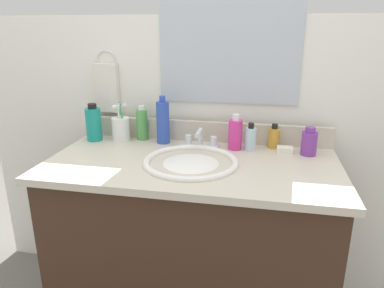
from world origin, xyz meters
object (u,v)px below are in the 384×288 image
(bottle_cream_purple, at_px, (309,142))
(bottle_oil_amber, at_px, (274,138))
(bottle_mouthwash_teal, at_px, (94,124))
(cup_white_ceramic, at_px, (121,128))
(bottle_gel_clear, at_px, (251,138))
(bottle_toner_green, at_px, (142,124))
(faucet, at_px, (201,141))
(bottle_soap_pink, at_px, (235,134))
(hand_towel, at_px, (107,88))
(bottle_shampoo_blue, at_px, (163,122))
(soap_bar, at_px, (285,150))

(bottle_cream_purple, bearing_deg, bottle_oil_amber, 155.20)
(bottle_mouthwash_teal, xyz_separation_m, cup_white_ceramic, (0.12, 0.02, -0.02))
(bottle_gel_clear, xyz_separation_m, bottle_toner_green, (-0.49, 0.06, 0.02))
(faucet, relative_size, bottle_soap_pink, 1.07)
(cup_white_ceramic, bearing_deg, bottle_soap_pink, -2.65)
(bottle_gel_clear, bearing_deg, bottle_toner_green, 173.52)
(bottle_mouthwash_teal, bearing_deg, hand_towel, 75.67)
(bottle_shampoo_blue, distance_m, bottle_oil_amber, 0.48)
(faucet, bearing_deg, bottle_toner_green, 168.19)
(bottle_shampoo_blue, bearing_deg, bottle_mouthwash_teal, -175.74)
(bottle_gel_clear, relative_size, soap_bar, 1.81)
(bottle_shampoo_blue, bearing_deg, soap_bar, -3.33)
(faucet, bearing_deg, bottle_mouthwash_teal, 179.56)
(bottle_toner_green, xyz_separation_m, bottle_cream_purple, (0.72, -0.07, -0.02))
(hand_towel, height_order, bottle_mouthwash_teal, hand_towel)
(faucet, distance_m, soap_bar, 0.35)
(bottle_soap_pink, bearing_deg, bottle_gel_clear, -0.71)
(bottle_shampoo_blue, bearing_deg, bottle_cream_purple, -3.57)
(bottle_gel_clear, relative_size, bottle_cream_purple, 1.01)
(faucet, relative_size, bottle_shampoo_blue, 0.76)
(hand_towel, bearing_deg, cup_white_ceramic, -42.42)
(bottle_soap_pink, relative_size, bottle_cream_purple, 1.30)
(hand_towel, xyz_separation_m, bottle_soap_pink, (0.60, -0.11, -0.15))
(bottle_shampoo_blue, xyz_separation_m, bottle_cream_purple, (0.61, -0.04, -0.04))
(faucet, relative_size, bottle_mouthwash_teal, 0.95)
(hand_towel, xyz_separation_m, bottle_shampoo_blue, (0.29, -0.08, -0.13))
(bottle_soap_pink, height_order, cup_white_ceramic, cup_white_ceramic)
(faucet, bearing_deg, bottle_gel_clear, 0.80)
(cup_white_ceramic, bearing_deg, bottle_toner_green, 18.89)
(bottle_cream_purple, bearing_deg, bottle_soap_pink, 177.13)
(hand_towel, relative_size, cup_white_ceramic, 1.23)
(hand_towel, relative_size, bottle_gel_clear, 1.90)
(hand_towel, relative_size, bottle_oil_amber, 2.11)
(bottle_shampoo_blue, bearing_deg, hand_towel, 163.81)
(faucet, height_order, bottle_mouthwash_teal, bottle_mouthwash_teal)
(bottle_gel_clear, bearing_deg, bottle_mouthwash_teal, 179.94)
(bottle_toner_green, bearing_deg, bottle_gel_clear, -6.48)
(cup_white_ceramic, bearing_deg, bottle_gel_clear, -2.44)
(hand_towel, distance_m, soap_bar, 0.84)
(faucet, relative_size, cup_white_ceramic, 0.90)
(bottle_oil_amber, bearing_deg, bottle_cream_purple, -24.80)
(bottle_mouthwash_teal, xyz_separation_m, bottle_oil_amber, (0.79, 0.05, -0.03))
(bottle_soap_pink, distance_m, bottle_mouthwash_teal, 0.63)
(bottle_soap_pink, bearing_deg, cup_white_ceramic, 177.35)
(bottle_soap_pink, bearing_deg, faucet, -178.53)
(bottle_mouthwash_teal, height_order, soap_bar, bottle_mouthwash_teal)
(bottle_shampoo_blue, xyz_separation_m, soap_bar, (0.52, -0.03, -0.08))
(bottle_cream_purple, distance_m, cup_white_ceramic, 0.81)
(bottle_toner_green, bearing_deg, bottle_mouthwash_teal, -165.31)
(bottle_gel_clear, relative_size, bottle_toner_green, 0.74)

